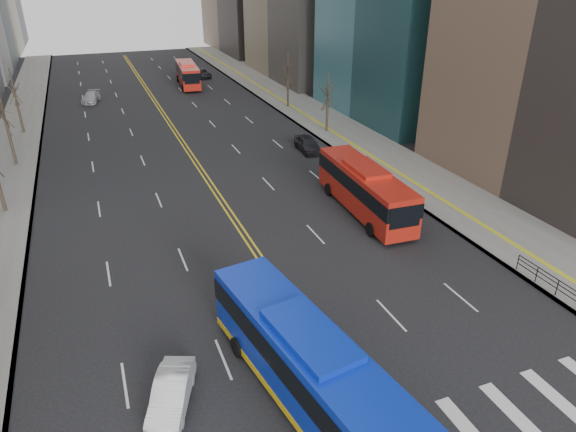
# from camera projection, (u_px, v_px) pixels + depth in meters

# --- Properties ---
(sidewalk_right) EXTENTS (7.00, 130.00, 0.15)m
(sidewalk_right) POSITION_uv_depth(u_px,v_px,m) (320.00, 119.00, 62.94)
(sidewalk_right) COLOR gray
(sidewalk_right) RESTS_ON ground
(sidewalk_left) EXTENTS (5.00, 130.00, 0.15)m
(sidewalk_left) POSITION_uv_depth(u_px,v_px,m) (14.00, 152.00, 51.75)
(sidewalk_left) COLOR gray
(sidewalk_left) RESTS_ON ground
(centerline) EXTENTS (0.55, 100.00, 0.01)m
(centerline) POSITION_uv_depth(u_px,v_px,m) (163.00, 113.00, 65.55)
(centerline) COLOR gold
(centerline) RESTS_ON ground
(pedestrian_railing) EXTENTS (0.06, 6.06, 1.02)m
(pedestrian_railing) POSITION_uv_depth(u_px,v_px,m) (558.00, 285.00, 29.00)
(pedestrian_railing) COLOR black
(pedestrian_railing) RESTS_ON sidewalk_right
(street_trees) EXTENTS (35.20, 47.20, 7.60)m
(street_trees) POSITION_uv_depth(u_px,v_px,m) (111.00, 123.00, 43.97)
(street_trees) COLOR #31261E
(street_trees) RESTS_ON ground
(blue_bus) EXTENTS (4.83, 13.59, 3.85)m
(blue_bus) POSITION_uv_depth(u_px,v_px,m) (309.00, 366.00, 21.45)
(blue_bus) COLOR #0B28B1
(blue_bus) RESTS_ON ground
(red_bus_near) EXTENTS (3.35, 11.84, 3.70)m
(red_bus_near) POSITION_uv_depth(u_px,v_px,m) (365.00, 187.00, 38.68)
(red_bus_near) COLOR red
(red_bus_near) RESTS_ON ground
(red_bus_far) EXTENTS (3.65, 11.53, 3.59)m
(red_bus_far) POSITION_uv_depth(u_px,v_px,m) (188.00, 73.00, 79.43)
(red_bus_far) COLOR red
(red_bus_far) RESTS_ON ground
(car_white) EXTENTS (2.85, 4.34, 1.35)m
(car_white) POSITION_uv_depth(u_px,v_px,m) (171.00, 393.00, 21.90)
(car_white) COLOR silver
(car_white) RESTS_ON ground
(car_dark_mid) EXTENTS (2.10, 4.61, 1.53)m
(car_dark_mid) POSITION_uv_depth(u_px,v_px,m) (308.00, 144.00, 52.03)
(car_dark_mid) COLOR black
(car_dark_mid) RESTS_ON ground
(car_silver) EXTENTS (3.02, 5.02, 1.36)m
(car_silver) POSITION_uv_depth(u_px,v_px,m) (91.00, 97.00, 70.47)
(car_silver) COLOR #A4A4A9
(car_silver) RESTS_ON ground
(car_dark_far) EXTENTS (2.58, 5.01, 1.35)m
(car_dark_far) POSITION_uv_depth(u_px,v_px,m) (202.00, 73.00, 86.06)
(car_dark_far) COLOR black
(car_dark_far) RESTS_ON ground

